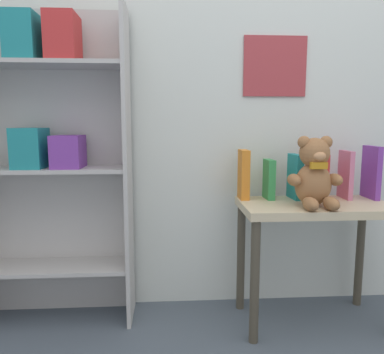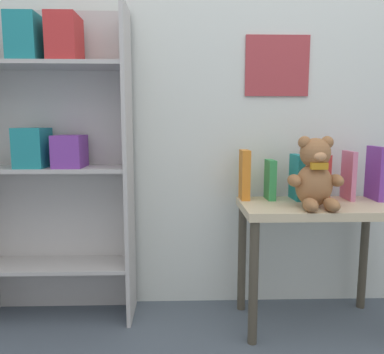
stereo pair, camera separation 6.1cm
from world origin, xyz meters
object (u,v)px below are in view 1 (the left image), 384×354
(book_standing_purple, at_px, (371,172))
(teddy_bear, at_px, (314,175))
(book_standing_green, at_px, (269,179))
(book_standing_pink, at_px, (346,175))
(bookshelf_side, at_px, (52,147))
(book_standing_teal, at_px, (295,177))
(book_standing_red, at_px, (320,176))
(display_table, at_px, (314,224))
(book_standing_orange, at_px, (244,174))

(book_standing_purple, bearing_deg, teddy_bear, -153.70)
(book_standing_green, xyz_separation_m, book_standing_pink, (0.37, -0.01, 0.02))
(bookshelf_side, xyz_separation_m, book_standing_purple, (1.51, -0.04, -0.13))
(book_standing_teal, distance_m, book_standing_red, 0.12)
(display_table, xyz_separation_m, book_standing_pink, (0.18, 0.10, 0.21))
(teddy_bear, relative_size, book_standing_teal, 1.43)
(book_standing_orange, bearing_deg, display_table, -21.56)
(teddy_bear, bearing_deg, bookshelf_side, 170.17)
(book_standing_red, bearing_deg, teddy_bear, -117.97)
(display_table, bearing_deg, book_standing_teal, 119.46)
(teddy_bear, height_order, book_standing_pink, teddy_bear)
(teddy_bear, xyz_separation_m, book_standing_teal, (-0.03, 0.17, -0.03))
(teddy_bear, distance_m, book_standing_red, 0.20)
(bookshelf_side, bearing_deg, display_table, -6.54)
(book_standing_orange, relative_size, book_standing_purple, 0.93)
(teddy_bear, distance_m, book_standing_purple, 0.38)
(book_standing_red, relative_size, book_standing_purple, 0.85)
(book_standing_green, height_order, book_standing_purple, book_standing_purple)
(book_standing_red, xyz_separation_m, book_standing_purple, (0.25, -0.01, 0.02))
(book_standing_orange, relative_size, book_standing_pink, 1.02)
(book_standing_red, height_order, book_standing_pink, book_standing_pink)
(bookshelf_side, height_order, book_standing_teal, bookshelf_side)
(book_standing_teal, xyz_separation_m, book_standing_purple, (0.37, -0.01, 0.02))
(bookshelf_side, relative_size, display_table, 2.15)
(book_standing_green, distance_m, book_standing_purple, 0.49)
(display_table, xyz_separation_m, book_standing_purple, (0.31, 0.10, 0.23))
(bookshelf_side, distance_m, display_table, 1.26)
(bookshelf_side, relative_size, book_standing_green, 7.68)
(teddy_bear, relative_size, book_standing_green, 1.62)
(display_table, distance_m, teddy_bear, 0.25)
(book_standing_orange, distance_m, book_standing_pink, 0.49)
(book_standing_pink, bearing_deg, book_standing_orange, 179.83)
(book_standing_green, bearing_deg, book_standing_red, -2.52)
(book_standing_green, height_order, book_standing_red, book_standing_red)
(book_standing_teal, height_order, book_standing_pink, book_standing_pink)
(book_standing_green, relative_size, book_standing_red, 0.88)
(display_table, height_order, book_standing_pink, book_standing_pink)
(teddy_bear, distance_m, book_standing_orange, 0.33)
(book_standing_teal, height_order, book_standing_red, book_standing_red)
(bookshelf_side, relative_size, book_standing_red, 6.74)
(book_standing_orange, distance_m, book_standing_teal, 0.25)
(display_table, distance_m, book_standing_purple, 0.39)
(display_table, relative_size, book_standing_pink, 2.94)
(display_table, bearing_deg, book_standing_orange, 158.50)
(book_standing_orange, height_order, book_standing_pink, book_standing_orange)
(book_standing_teal, bearing_deg, teddy_bear, -83.75)
(teddy_bear, bearing_deg, book_standing_pink, 37.14)
(display_table, height_order, book_standing_orange, book_standing_orange)
(book_standing_orange, bearing_deg, book_standing_pink, -2.14)
(teddy_bear, xyz_separation_m, book_standing_orange, (-0.27, 0.19, -0.02))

